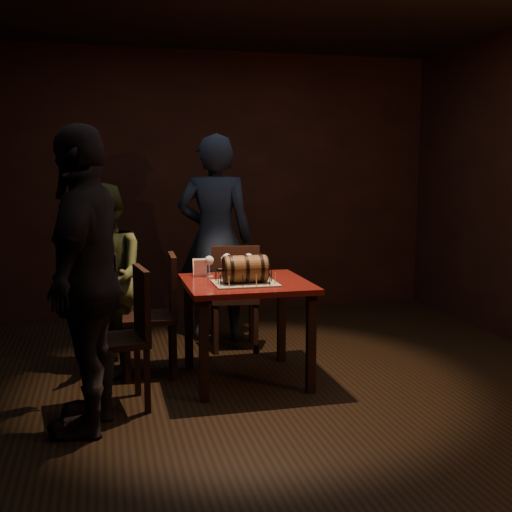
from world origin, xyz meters
name	(u,v)px	position (x,y,z in m)	size (l,w,h in m)	color
room_shell	(263,193)	(0.00, 0.00, 1.40)	(5.04, 5.04, 2.80)	black
pub_table	(246,296)	(-0.09, 0.16, 0.64)	(0.90, 0.90, 0.75)	#54100E
cake_board	(245,283)	(-0.12, 0.04, 0.76)	(0.45, 0.35, 0.01)	#9D957F
barrel_cake	(245,269)	(-0.12, 0.04, 0.86)	(0.36, 0.21, 0.21)	brown
birthday_candles	(245,277)	(-0.12, 0.04, 0.80)	(0.40, 0.30, 0.09)	#D9CA81
wine_glass_left	(209,261)	(-0.32, 0.42, 0.87)	(0.07, 0.07, 0.16)	silver
wine_glass_mid	(227,259)	(-0.16, 0.51, 0.87)	(0.07, 0.07, 0.16)	silver
wine_glass_right	(249,259)	(0.00, 0.48, 0.87)	(0.07, 0.07, 0.16)	silver
pint_of_ale	(226,268)	(-0.20, 0.37, 0.82)	(0.07, 0.07, 0.15)	silver
menu_card	(200,268)	(-0.39, 0.45, 0.81)	(0.10, 0.05, 0.13)	white
chair_back	(235,292)	(-0.02, 0.91, 0.52)	(0.45, 0.45, 0.93)	black
chair_left_rear	(160,308)	(-0.70, 0.43, 0.52)	(0.42, 0.42, 0.93)	black
chair_left_front	(127,329)	(-0.97, -0.18, 0.52)	(0.45, 0.45, 0.93)	black
person_back	(215,239)	(-0.11, 1.32, 0.94)	(0.68, 0.45, 1.87)	#192333
person_left_rear	(104,280)	(-1.11, 0.56, 0.73)	(0.71, 0.55, 1.46)	#374120
person_left_front	(87,280)	(-1.21, -0.50, 0.92)	(1.08, 0.45, 1.84)	black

